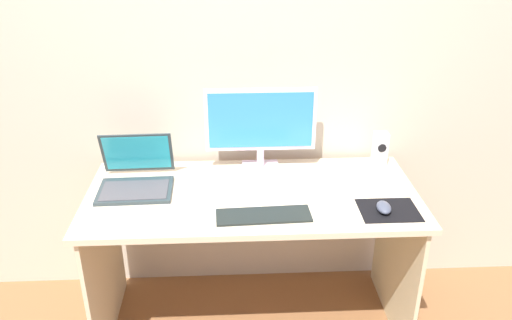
# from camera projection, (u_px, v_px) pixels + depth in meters

# --- Properties ---
(ground_plane) EXTENTS (8.00, 8.00, 0.00)m
(ground_plane) POSITION_uv_depth(u_px,v_px,m) (253.00, 320.00, 2.66)
(ground_plane) COLOR brown
(wall_back) EXTENTS (6.00, 0.04, 2.50)m
(wall_back) POSITION_uv_depth(u_px,v_px,m) (248.00, 63.00, 2.49)
(wall_back) COLOR beige
(wall_back) RESTS_ON ground_plane
(desk) EXTENTS (1.50, 0.69, 0.76)m
(desk) POSITION_uv_depth(u_px,v_px,m) (252.00, 222.00, 2.40)
(desk) COLOR beige
(desk) RESTS_ON ground_plane
(monitor) EXTENTS (0.53, 0.14, 0.41)m
(monitor) POSITION_uv_depth(u_px,v_px,m) (261.00, 125.00, 2.47)
(monitor) COLOR silver
(monitor) RESTS_ON desk
(speaker_right) EXTENTS (0.07, 0.07, 0.17)m
(speaker_right) POSITION_uv_depth(u_px,v_px,m) (380.00, 149.00, 2.56)
(speaker_right) COLOR white
(speaker_right) RESTS_ON desk
(laptop) EXTENTS (0.34, 0.33, 0.24)m
(laptop) POSITION_uv_depth(u_px,v_px,m) (136.00, 178.00, 2.37)
(laptop) COLOR #2E3B3F
(laptop) RESTS_ON desk
(keyboard_external) EXTENTS (0.40, 0.15, 0.01)m
(keyboard_external) POSITION_uv_depth(u_px,v_px,m) (264.00, 215.00, 2.15)
(keyboard_external) COLOR black
(keyboard_external) RESTS_ON desk
(mousepad) EXTENTS (0.25, 0.20, 0.00)m
(mousepad) POSITION_uv_depth(u_px,v_px,m) (389.00, 210.00, 2.20)
(mousepad) COLOR black
(mousepad) RESTS_ON desk
(mouse) EXTENTS (0.07, 0.10, 0.04)m
(mouse) POSITION_uv_depth(u_px,v_px,m) (384.00, 207.00, 2.18)
(mouse) COLOR #41485B
(mouse) RESTS_ON mousepad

